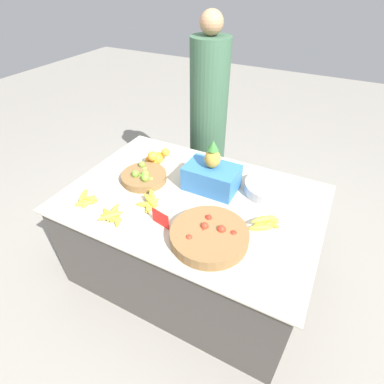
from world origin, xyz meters
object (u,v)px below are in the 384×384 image
lime_bowl (144,177)px  vendor_person (208,124)px  produce_crate (212,175)px  metal_bowl (269,188)px  price_sign (160,218)px  tomato_basket (210,235)px

lime_bowl → vendor_person: size_ratio=0.19×
produce_crate → metal_bowl: bearing=20.4°
lime_bowl → produce_crate: bearing=16.9°
lime_bowl → produce_crate: (0.47, 0.14, 0.08)m
price_sign → vendor_person: bearing=114.5°
price_sign → vendor_person: 1.34m
tomato_basket → vendor_person: 1.42m
tomato_basket → metal_bowl: tomato_basket is taller
price_sign → vendor_person: (-0.29, 1.30, 0.01)m
produce_crate → vendor_person: vendor_person is taller
tomato_basket → price_sign: size_ratio=3.45×
tomato_basket → vendor_person: vendor_person is taller
metal_bowl → produce_crate: bearing=-159.6°
lime_bowl → price_sign: 0.50m
price_sign → produce_crate: (0.12, 0.49, 0.05)m
tomato_basket → metal_bowl: (0.18, 0.60, 0.00)m
metal_bowl → price_sign: size_ratio=2.61×
tomato_basket → vendor_person: bearing=115.4°
metal_bowl → vendor_person: (-0.78, 0.68, 0.03)m
metal_bowl → vendor_person: 1.04m
lime_bowl → tomato_basket: size_ratio=0.73×
tomato_basket → produce_crate: bearing=113.3°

